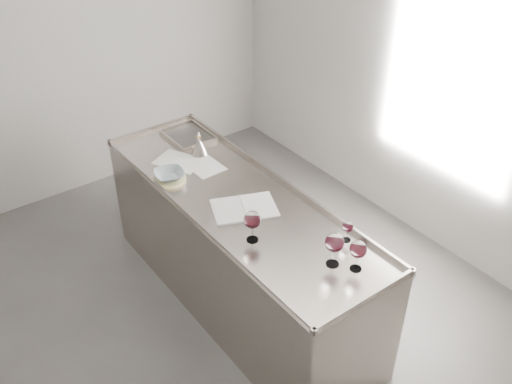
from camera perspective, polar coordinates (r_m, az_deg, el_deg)
room_shell at (r=3.12m, az=-6.44°, el=0.67°), size 4.54×5.04×2.84m
counter at (r=4.09m, az=-1.81°, el=-5.96°), size 0.77×2.42×0.97m
wine_glass_left at (r=3.36m, az=-0.37°, el=-2.85°), size 0.11×0.11×0.21m
wine_glass_middle at (r=3.21m, az=10.16°, el=-5.74°), size 0.10×0.10×0.19m
wine_glass_right at (r=3.22m, az=7.85°, el=-5.10°), size 0.11×0.11×0.22m
wine_glass_small at (r=3.43m, az=9.16°, el=-3.51°), size 0.07×0.07×0.14m
notebook at (r=3.70m, az=-1.17°, el=-1.62°), size 0.49×0.42×0.02m
loose_paper_top at (r=4.23m, az=-7.68°, el=3.07°), size 0.36×0.41×0.00m
loose_paper_under at (r=4.16m, az=-5.28°, el=2.69°), size 0.23×0.32×0.00m
trivet at (r=4.02m, az=-8.62°, el=1.28°), size 0.28×0.28×0.02m
ceramic_bowl at (r=4.00m, az=-8.67°, el=1.71°), size 0.25×0.25×0.05m
wine_funnel at (r=4.28m, az=-5.68°, el=4.48°), size 0.13×0.13×0.19m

